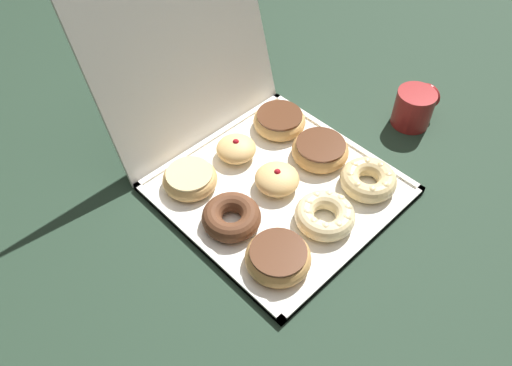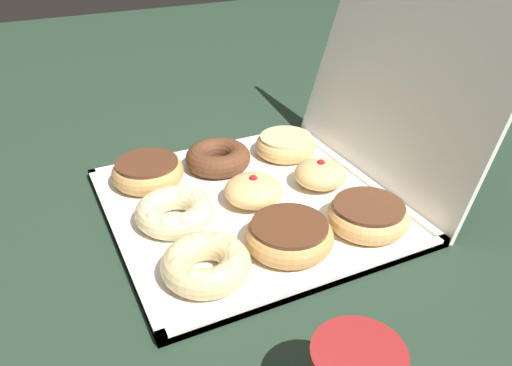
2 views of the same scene
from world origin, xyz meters
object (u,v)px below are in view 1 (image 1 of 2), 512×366
at_px(chocolate_cake_ring_donut_3, 232,218).
at_px(jelly_filled_donut_7, 238,148).
at_px(cruller_donut_2, 368,179).
at_px(donut_box, 279,189).
at_px(coffee_mug, 414,107).
at_px(cruller_donut_1, 327,214).
at_px(chocolate_frosted_donut_5, 321,150).
at_px(glazed_ring_donut_6, 190,179).
at_px(chocolate_frosted_donut_0, 278,257).
at_px(jelly_filled_donut_4, 276,180).
at_px(chocolate_frosted_donut_8, 279,121).

bearing_deg(chocolate_cake_ring_donut_3, jelly_filled_donut_7, 43.85).
bearing_deg(cruller_donut_2, donut_box, 137.06).
xyz_separation_m(cruller_donut_2, coffee_mug, (0.24, 0.06, 0.01)).
distance_m(donut_box, chocolate_cake_ring_donut_3, 0.13).
distance_m(cruller_donut_1, coffee_mug, 0.37).
height_order(donut_box, cruller_donut_1, cruller_donut_1).
height_order(chocolate_frosted_donut_5, glazed_ring_donut_6, chocolate_frosted_donut_5).
bearing_deg(cruller_donut_2, cruller_donut_1, 179.21).
distance_m(chocolate_frosted_donut_0, jelly_filled_donut_7, 0.28).
relative_size(glazed_ring_donut_6, jelly_filled_donut_7, 1.32).
relative_size(jelly_filled_donut_4, jelly_filled_donut_7, 1.06).
bearing_deg(jelly_filled_donut_7, cruller_donut_2, -63.03).
bearing_deg(jelly_filled_donut_7, cruller_donut_1, -89.94).
relative_size(cruller_donut_2, glazed_ring_donut_6, 1.03).
bearing_deg(donut_box, jelly_filled_donut_4, 120.89).
bearing_deg(jelly_filled_donut_7, chocolate_frosted_donut_8, -0.54).
relative_size(chocolate_frosted_donut_0, chocolate_frosted_donut_8, 1.01).
height_order(cruller_donut_2, chocolate_frosted_donut_5, same).
distance_m(chocolate_frosted_donut_0, chocolate_frosted_donut_5, 0.28).
relative_size(cruller_donut_1, glazed_ring_donut_6, 1.04).
bearing_deg(chocolate_frosted_donut_5, donut_box, 179.41).
height_order(chocolate_frosted_donut_0, jelly_filled_donut_7, jelly_filled_donut_7).
distance_m(cruller_donut_2, chocolate_frosted_donut_5, 0.12).
xyz_separation_m(donut_box, chocolate_frosted_donut_5, (0.12, -0.00, 0.03)).
relative_size(chocolate_frosted_donut_0, chocolate_frosted_donut_5, 0.98).
height_order(chocolate_frosted_donut_0, cruller_donut_2, same).
relative_size(chocolate_frosted_donut_0, chocolate_cake_ring_donut_3, 1.05).
relative_size(donut_box, cruller_donut_1, 3.63).
bearing_deg(jelly_filled_donut_7, donut_box, -92.07).
xyz_separation_m(cruller_donut_1, coffee_mug, (0.36, 0.05, 0.01)).
relative_size(chocolate_cake_ring_donut_3, jelly_filled_donut_4, 1.25).
bearing_deg(jelly_filled_donut_4, chocolate_cake_ring_donut_3, -176.57).
bearing_deg(donut_box, coffee_mug, -10.06).
distance_m(donut_box, jelly_filled_donut_4, 0.03).
bearing_deg(glazed_ring_donut_6, jelly_filled_donut_4, -46.10).
distance_m(chocolate_frosted_donut_0, glazed_ring_donut_6, 0.25).
xyz_separation_m(chocolate_frosted_donut_5, chocolate_frosted_donut_8, (0.01, 0.13, -0.00)).
height_order(jelly_filled_donut_4, coffee_mug, coffee_mug).
bearing_deg(coffee_mug, chocolate_cake_ring_donut_3, 172.70).
bearing_deg(chocolate_frosted_donut_8, coffee_mug, -38.60).
bearing_deg(coffee_mug, cruller_donut_1, -171.49).
bearing_deg(chocolate_frosted_donut_0, jelly_filled_donut_7, 61.64).
bearing_deg(chocolate_cake_ring_donut_3, coffee_mug, -7.30).
distance_m(donut_box, chocolate_frosted_donut_0, 0.18).
relative_size(chocolate_frosted_donut_0, coffee_mug, 1.11).
xyz_separation_m(cruller_donut_1, chocolate_frosted_donut_5, (0.12, 0.12, 0.00)).
distance_m(chocolate_cake_ring_donut_3, chocolate_frosted_donut_5, 0.25).
xyz_separation_m(chocolate_frosted_donut_0, chocolate_frosted_donut_5, (0.25, 0.12, -0.00)).
distance_m(donut_box, glazed_ring_donut_6, 0.18).
height_order(donut_box, coffee_mug, coffee_mug).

